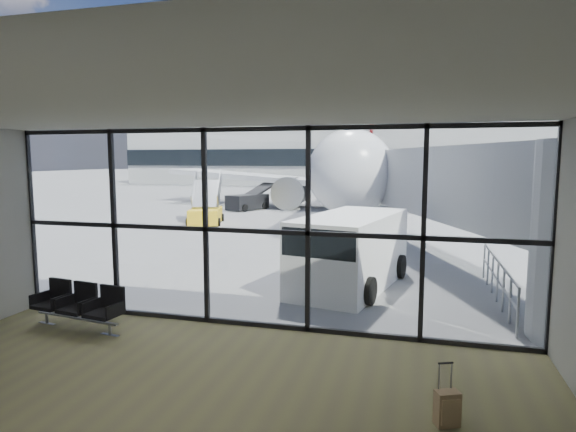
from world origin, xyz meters
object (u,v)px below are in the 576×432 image
at_px(service_van, 349,250).
at_px(belt_loader, 249,201).
at_px(airliner, 365,167).
at_px(suitcase, 447,408).
at_px(mobile_stairs, 206,213).
at_px(seating_row, 81,303).

bearing_deg(service_van, belt_loader, 129.53).
bearing_deg(service_van, airliner, 107.22).
xyz_separation_m(suitcase, mobile_stairs, (-12.53, 19.16, 0.32)).
distance_m(suitcase, service_van, 7.64).
height_order(service_van, belt_loader, service_van).
distance_m(suitcase, belt_loader, 30.08).
height_order(suitcase, airliner, airliner).
relative_size(suitcase, service_van, 0.17).
bearing_deg(belt_loader, service_van, -38.93).
distance_m(suitcase, airliner, 32.93).
bearing_deg(airliner, service_van, -88.85).
relative_size(airliner, service_van, 7.51).
xyz_separation_m(suitcase, airliner, (-4.61, 32.48, 2.85)).
height_order(seating_row, mobile_stairs, mobile_stairs).
xyz_separation_m(service_van, belt_loader, (-10.34, 20.04, -0.45)).
xyz_separation_m(belt_loader, mobile_stairs, (0.21, -8.08, -0.06)).
distance_m(airliner, belt_loader, 9.98).
relative_size(seating_row, belt_loader, 0.51).
xyz_separation_m(service_van, mobile_stairs, (-10.13, 11.96, -0.51)).
bearing_deg(belt_loader, mobile_stairs, -64.70).
relative_size(service_van, belt_loader, 1.18).
relative_size(suitcase, belt_loader, 0.20).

